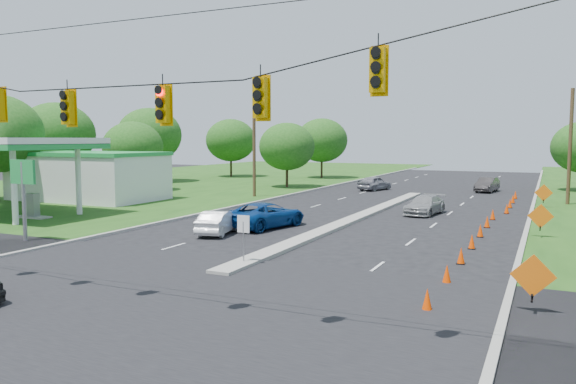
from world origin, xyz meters
The scene contains 36 objects.
ground centered at (0.00, 0.00, 0.00)m, with size 160.00×160.00×0.00m, color black.
grass_left centered at (-30.00, 20.00, 0.00)m, with size 40.00×160.00×0.06m, color #1E4714.
cross_street centered at (0.00, 0.00, 0.00)m, with size 160.00×14.00×0.02m, color black.
curb_left centered at (-10.10, 30.00, 0.00)m, with size 0.25×110.00×0.16m, color gray.
curb_right centered at (10.10, 30.00, 0.00)m, with size 0.25×110.00×0.16m, color gray.
median centered at (0.00, 21.00, 0.00)m, with size 1.00×34.00×0.18m, color gray.
median_sign centered at (0.00, 6.00, 1.46)m, with size 0.55×0.06×2.05m.
signal_span centered at (-0.05, -1.00, 4.97)m, with size 25.60×0.32×9.00m.
utility_pole_far_left centered at (-12.50, 30.00, 4.50)m, with size 0.28×0.28×9.00m, color #422D1C.
utility_pole_far_right centered at (12.50, 35.00, 4.50)m, with size 0.28×0.28×9.00m, color #422D1C.
gas_station centered at (-23.64, 20.24, 2.58)m, with size 18.40×19.70×5.20m.
cone_0 centered at (7.96, 3.00, 0.35)m, with size 0.32×0.32×0.70m, color #FB3F00.
cone_1 centered at (7.96, 6.50, 0.35)m, with size 0.32×0.32×0.70m, color #FB3F00.
cone_2 centered at (7.96, 10.00, 0.35)m, with size 0.32×0.32×0.70m, color #FB3F00.
cone_3 centered at (7.96, 13.50, 0.35)m, with size 0.32×0.32×0.70m, color #FB3F00.
cone_4 centered at (7.96, 17.00, 0.35)m, with size 0.32×0.32×0.70m, color #FB3F00.
cone_5 centered at (7.96, 20.50, 0.35)m, with size 0.32×0.32×0.70m, color #FB3F00.
cone_6 centered at (7.96, 24.00, 0.35)m, with size 0.32×0.32×0.70m, color #FB3F00.
cone_7 centered at (8.56, 27.50, 0.35)m, with size 0.32×0.32×0.70m, color #FB3F00.
cone_8 centered at (8.56, 31.00, 0.35)m, with size 0.32×0.32×0.70m, color #FB3F00.
cone_9 centered at (8.56, 34.50, 0.35)m, with size 0.32×0.32×0.70m, color #FB3F00.
cone_10 centered at (8.56, 38.00, 0.35)m, with size 0.32×0.32×0.70m, color #FB3F00.
work_sign_0 centered at (10.80, 4.00, 1.09)m, with size 1.27×0.58×1.37m.
work_sign_1 centered at (10.80, 18.00, 1.09)m, with size 1.27×0.58×1.37m.
work_sign_2 centered at (10.80, 32.00, 1.09)m, with size 1.27×0.58×1.37m.
tree_2 centered at (-26.00, 30.00, 4.34)m, with size 5.88×5.88×6.86m.
tree_3 centered at (-32.00, 40.00, 5.58)m, with size 7.56×7.56×8.82m.
tree_4 centered at (-28.00, 52.00, 4.96)m, with size 6.72×6.72×7.84m.
tree_5 centered at (-14.00, 40.00, 4.34)m, with size 5.88×5.88×6.86m.
tree_6 centered at (-16.00, 55.00, 4.96)m, with size 6.72×6.72×7.84m.
tree_14 centered at (-34.00, 28.00, 5.58)m, with size 7.56×7.56×8.82m.
white_sedan centered at (-5.03, 12.07, 0.63)m, with size 1.34×3.84×1.27m, color white.
blue_pickup centered at (-3.70, 15.14, 0.73)m, with size 2.44×5.28×1.47m, color navy.
silver_car_far centered at (3.52, 24.78, 0.65)m, with size 1.81×4.46×1.29m, color gray.
silver_car_oncoming centered at (-4.74, 40.94, 0.73)m, with size 1.72×4.27×1.46m, color gray.
dark_car_receding centered at (5.69, 43.82, 0.71)m, with size 1.50×4.31×1.42m, color #2D2B2B.
Camera 1 is at (11.10, -13.53, 5.11)m, focal length 35.00 mm.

